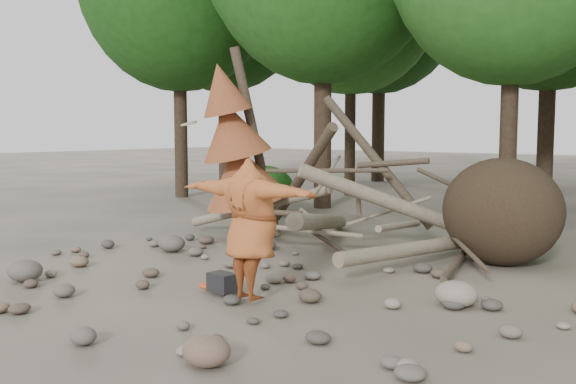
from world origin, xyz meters
The scene contains 13 objects.
ground centered at (0.00, 0.00, 0.00)m, with size 120.00×120.00×0.00m, color #514C44.
deadfall_pile centered at (2.02, 4.24, 0.95)m, with size 8.55×5.24×3.30m.
dead_conifer centered at (-3.12, 3.37, 2.11)m, with size 2.06×2.16×4.35m.
bush_left centered at (-5.50, 7.20, 0.72)m, with size 1.80×1.80×1.44m, color #1D5115.
bush_mid centered at (0.80, 7.80, 0.56)m, with size 1.40×1.40×1.12m, color #27671D.
frisbee_thrower centered at (0.72, -0.55, 1.09)m, with size 3.03×0.92×2.57m.
backpack centered at (0.07, -0.45, 0.14)m, with size 0.42×0.28×0.28m, color black.
cloth_green centered at (0.00, -0.28, 0.09)m, with size 0.49×0.40×0.18m, color #346729.
cloth_orange centered at (-0.24, -0.46, 0.05)m, with size 0.29×0.24×0.11m, color #B7431F.
boulder_front_left centered at (-3.12, -1.78, 0.18)m, with size 0.60×0.54×0.36m, color #615951.
boulder_front_right centered at (1.94, -2.66, 0.16)m, with size 0.54×0.49×0.33m, color brown.
boulder_mid_right centered at (3.09, 1.12, 0.18)m, with size 0.61×0.55×0.37m, color gray.
boulder_mid_left centered at (-3.16, 1.45, 0.17)m, with size 0.57×0.52×0.34m, color #5E574F.
Camera 1 is at (6.63, -7.31, 2.48)m, focal length 40.00 mm.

